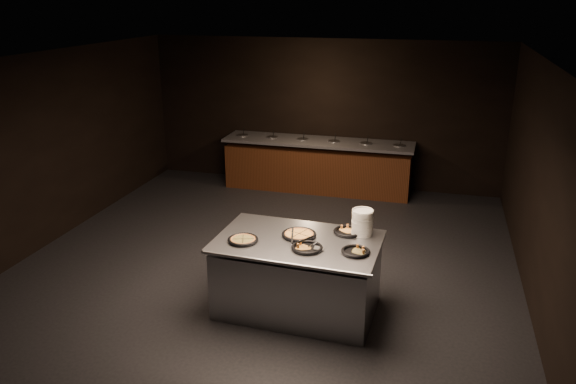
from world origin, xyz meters
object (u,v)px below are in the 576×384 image
serving_counter (298,276)px  pan_veggie_whole (243,240)px  plate_stack (362,222)px  pan_cheese_whole (299,234)px

serving_counter → pan_veggie_whole: (-0.62, -0.21, 0.51)m
plate_stack → pan_cheese_whole: 0.78m
plate_stack → pan_veggie_whole: size_ratio=0.85×
serving_counter → plate_stack: (0.71, 0.37, 0.64)m
pan_cheese_whole → serving_counter: bearing=-82.8°
serving_counter → plate_stack: bearing=29.8°
serving_counter → plate_stack: plate_stack is taller
serving_counter → pan_veggie_whole: bearing=-159.2°
serving_counter → pan_veggie_whole: 0.82m
plate_stack → pan_veggie_whole: plate_stack is taller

